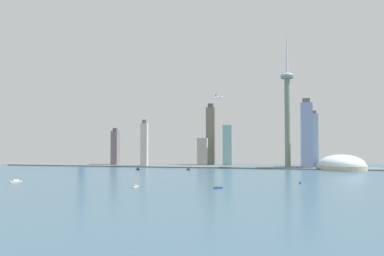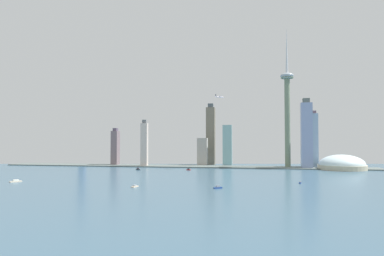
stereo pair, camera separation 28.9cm
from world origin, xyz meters
The scene contains 19 objects.
ground_plane centered at (0.00, 0.00, 0.00)m, with size 6000.00×6000.00×0.00m, color #3B5B70.
waterfront_pier centered at (0.00, 459.94, 1.24)m, with size 951.89×70.84×2.49m, color #586461.
observation_tower centered at (263.62, 470.46, 160.91)m, with size 32.81×32.81×349.97m.
stadium_dome centered at (382.16, 443.18, 9.67)m, with size 107.91×107.91×47.55m.
skyscraper_0 centered at (328.24, 489.59, 68.40)m, with size 18.17×23.07×141.08m.
skyscraper_1 centered at (111.89, 516.57, 54.23)m, with size 24.14×19.80×108.46m.
skyscraper_2 centered at (306.22, 454.69, 80.86)m, with size 26.37×20.62×168.56m.
skyscraper_3 centered at (61.84, 555.99, 82.05)m, with size 24.18×23.92×171.03m.
skyscraper_4 centered at (-188.17, 475.12, 47.94)m, with size 17.76×21.88×100.86m.
skyscraper_5 centered at (46.21, 504.73, 36.89)m, with size 26.41×20.63×73.78m.
skyscraper_6 centered at (-96.08, 445.27, 57.61)m, with size 17.16×12.77×120.68m.
skyscraper_7 centered at (-326.70, 554.06, 81.90)m, with size 18.53×13.55×181.18m.
boat_0 centered at (-192.50, 86.95, 1.53)m, with size 15.37×18.16×4.24m.
boat_1 centered at (36.27, 362.56, 1.59)m, with size 10.10×5.70×4.45m.
boat_2 centered at (-78.17, 347.16, 1.81)m, with size 12.95×15.52×5.01m.
boat_3 centered at (135.26, 73.41, 1.63)m, with size 12.51×10.37×4.56m.
boat_4 centered at (255.18, 153.64, 1.32)m, with size 4.47×8.38×3.52m.
boat_5 centered at (16.00, 65.71, 1.13)m, with size 6.78×14.75×3.14m.
airplane centered at (101.89, 409.79, 171.13)m, with size 21.73×21.10×7.45m.
Camera 2 is at (189.18, -412.00, 66.48)m, focal length 32.51 mm.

